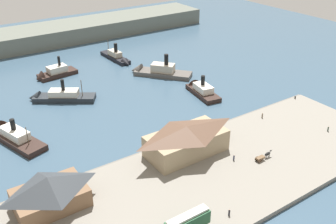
{
  "coord_description": "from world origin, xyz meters",
  "views": [
    {
      "loc": [
        -53.45,
        -79.41,
        58.71
      ],
      "look_at": [
        7.64,
        10.26,
        2.0
      ],
      "focal_mm": 40.97,
      "sensor_mm": 36.0,
      "label": 1
    }
  ],
  "objects_px": {
    "pedestrian_standing_center": "(234,158)",
    "ferry_shed_east_terminal": "(49,191)",
    "ferry_moored_west": "(200,89)",
    "ferry_approaching_east": "(118,58)",
    "ferry_moored_east": "(57,97)",
    "ferry_departing_north": "(53,74)",
    "street_tram": "(188,222)",
    "pedestrian_walking_east": "(328,129)",
    "pedestrian_by_tram": "(262,116)",
    "ferry_mid_harbor": "(155,71)",
    "mooring_post_center_west": "(295,97)",
    "mooring_post_west": "(216,127)",
    "pedestrian_walking_west": "(217,129)",
    "ferry_shed_central_terminal": "(186,140)",
    "ferry_outer_harbor": "(10,134)",
    "pedestrian_near_cart": "(229,213)",
    "horse_cart": "(263,156)"
  },
  "relations": [
    {
      "from": "pedestrian_standing_center",
      "to": "ferry_shed_east_terminal",
      "type": "bearing_deg",
      "value": 167.91
    },
    {
      "from": "ferry_moored_west",
      "to": "ferry_approaching_east",
      "type": "relative_size",
      "value": 0.86
    },
    {
      "from": "ferry_moored_east",
      "to": "ferry_departing_north",
      "type": "bearing_deg",
      "value": 74.36
    },
    {
      "from": "street_tram",
      "to": "pedestrian_walking_east",
      "type": "distance_m",
      "value": 59.19
    },
    {
      "from": "ferry_shed_east_terminal",
      "to": "pedestrian_standing_center",
      "type": "bearing_deg",
      "value": -12.09
    },
    {
      "from": "pedestrian_by_tram",
      "to": "ferry_mid_harbor",
      "type": "height_order",
      "value": "ferry_mid_harbor"
    },
    {
      "from": "ferry_moored_east",
      "to": "street_tram",
      "type": "bearing_deg",
      "value": -90.38
    },
    {
      "from": "pedestrian_standing_center",
      "to": "pedestrian_walking_east",
      "type": "bearing_deg",
      "value": -7.85
    },
    {
      "from": "mooring_post_center_west",
      "to": "mooring_post_west",
      "type": "relative_size",
      "value": 1.0
    },
    {
      "from": "pedestrian_walking_west",
      "to": "mooring_post_west",
      "type": "height_order",
      "value": "pedestrian_walking_west"
    },
    {
      "from": "street_tram",
      "to": "pedestrian_standing_center",
      "type": "bearing_deg",
      "value": 28.07
    },
    {
      "from": "pedestrian_walking_east",
      "to": "ferry_mid_harbor",
      "type": "xyz_separation_m",
      "value": [
        -16.66,
        68.6,
        -0.39
      ]
    },
    {
      "from": "mooring_post_west",
      "to": "ferry_shed_central_terminal",
      "type": "bearing_deg",
      "value": -160.04
    },
    {
      "from": "pedestrian_walking_east",
      "to": "pedestrian_standing_center",
      "type": "distance_m",
      "value": 33.66
    },
    {
      "from": "pedestrian_by_tram",
      "to": "ferry_moored_east",
      "type": "bearing_deg",
      "value": 133.3
    },
    {
      "from": "pedestrian_walking_east",
      "to": "ferry_departing_north",
      "type": "height_order",
      "value": "ferry_departing_north"
    },
    {
      "from": "pedestrian_by_tram",
      "to": "ferry_moored_west",
      "type": "bearing_deg",
      "value": 95.64
    },
    {
      "from": "street_tram",
      "to": "ferry_outer_harbor",
      "type": "bearing_deg",
      "value": 108.41
    },
    {
      "from": "pedestrian_near_cart",
      "to": "pedestrian_walking_west",
      "type": "height_order",
      "value": "pedestrian_walking_west"
    },
    {
      "from": "pedestrian_walking_east",
      "to": "mooring_post_center_west",
      "type": "xyz_separation_m",
      "value": [
        9.92,
        20.16,
        -0.29
      ]
    },
    {
      "from": "mooring_post_center_west",
      "to": "ferry_departing_north",
      "type": "height_order",
      "value": "ferry_departing_north"
    },
    {
      "from": "pedestrian_walking_west",
      "to": "mooring_post_west",
      "type": "distance_m",
      "value": 2.09
    },
    {
      "from": "pedestrian_walking_west",
      "to": "pedestrian_near_cart",
      "type": "bearing_deg",
      "value": -126.57
    },
    {
      "from": "horse_cart",
      "to": "ferry_outer_harbor",
      "type": "xyz_separation_m",
      "value": [
        -51.74,
        50.26,
        -0.81
      ]
    },
    {
      "from": "ferry_moored_east",
      "to": "mooring_post_west",
      "type": "bearing_deg",
      "value": -56.23
    },
    {
      "from": "ferry_shed_east_terminal",
      "to": "pedestrian_near_cart",
      "type": "distance_m",
      "value": 38.97
    },
    {
      "from": "pedestrian_by_tram",
      "to": "ferry_moored_east",
      "type": "distance_m",
      "value": 70.11
    },
    {
      "from": "mooring_post_center_west",
      "to": "ferry_outer_harbor",
      "type": "height_order",
      "value": "ferry_outer_harbor"
    },
    {
      "from": "pedestrian_walking_west",
      "to": "mooring_post_west",
      "type": "relative_size",
      "value": 1.97
    },
    {
      "from": "ferry_approaching_east",
      "to": "ferry_departing_north",
      "type": "xyz_separation_m",
      "value": [
        -30.31,
        -2.59,
        0.05
      ]
    },
    {
      "from": "ferry_shed_east_terminal",
      "to": "mooring_post_west",
      "type": "distance_m",
      "value": 52.96
    },
    {
      "from": "street_tram",
      "to": "ferry_mid_harbor",
      "type": "bearing_deg",
      "value": 61.62
    },
    {
      "from": "horse_cart",
      "to": "pedestrian_standing_center",
      "type": "distance_m",
      "value": 7.83
    },
    {
      "from": "street_tram",
      "to": "mooring_post_center_west",
      "type": "xyz_separation_m",
      "value": [
        68.42,
        28.98,
        -2.15
      ]
    },
    {
      "from": "ferry_moored_west",
      "to": "pedestrian_near_cart",
      "type": "bearing_deg",
      "value": -123.14
    },
    {
      "from": "ferry_mid_harbor",
      "to": "pedestrian_standing_center",
      "type": "bearing_deg",
      "value": -104.6
    },
    {
      "from": "mooring_post_center_west",
      "to": "ferry_departing_north",
      "type": "distance_m",
      "value": 93.01
    },
    {
      "from": "ferry_shed_east_terminal",
      "to": "pedestrian_walking_east",
      "type": "bearing_deg",
      "value": -10.3
    },
    {
      "from": "pedestrian_near_cart",
      "to": "pedestrian_walking_west",
      "type": "bearing_deg",
      "value": 53.43
    },
    {
      "from": "horse_cart",
      "to": "pedestrian_by_tram",
      "type": "relative_size",
      "value": 3.17
    },
    {
      "from": "pedestrian_standing_center",
      "to": "mooring_post_center_west",
      "type": "xyz_separation_m",
      "value": [
        43.26,
        15.56,
        -0.31
      ]
    },
    {
      "from": "pedestrian_by_tram",
      "to": "pedestrian_walking_east",
      "type": "bearing_deg",
      "value": -59.44
    },
    {
      "from": "pedestrian_by_tram",
      "to": "ferry_shed_east_terminal",
      "type": "bearing_deg",
      "value": -177.92
    },
    {
      "from": "street_tram",
      "to": "pedestrian_near_cart",
      "type": "xyz_separation_m",
      "value": [
        10.16,
        -1.26,
        -1.85
      ]
    },
    {
      "from": "ferry_shed_central_terminal",
      "to": "pedestrian_walking_east",
      "type": "bearing_deg",
      "value": -19.2
    },
    {
      "from": "ferry_shed_east_terminal",
      "to": "ferry_moored_west",
      "type": "distance_m",
      "value": 72.65
    },
    {
      "from": "pedestrian_walking_west",
      "to": "pedestrian_standing_center",
      "type": "bearing_deg",
      "value": -113.93
    },
    {
      "from": "pedestrian_standing_center",
      "to": "horse_cart",
      "type": "bearing_deg",
      "value": -30.84
    },
    {
      "from": "street_tram",
      "to": "mooring_post_west",
      "type": "relative_size",
      "value": 10.83
    },
    {
      "from": "ferry_moored_west",
      "to": "ferry_outer_harbor",
      "type": "height_order",
      "value": "ferry_moored_west"
    }
  ]
}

